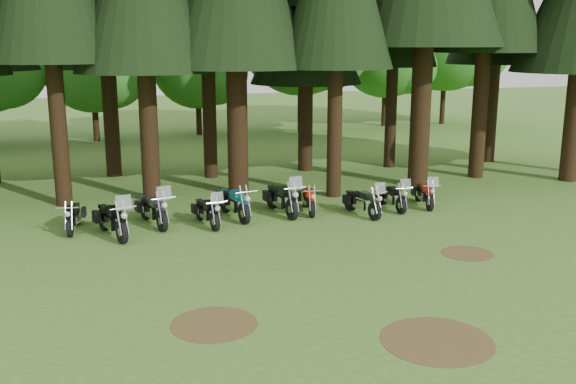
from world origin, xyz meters
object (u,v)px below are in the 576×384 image
at_px(motorcycle_7, 362,203).
at_px(motorcycle_0, 73,217).
at_px(motorcycle_5, 282,200).
at_px(motorcycle_9, 424,195).
at_px(motorcycle_4, 234,204).
at_px(motorcycle_8, 392,197).
at_px(motorcycle_3, 207,212).
at_px(motorcycle_1, 112,221).
at_px(motorcycle_6, 308,200).
at_px(motorcycle_2, 153,210).

bearing_deg(motorcycle_7, motorcycle_0, 162.92).
relative_size(motorcycle_5, motorcycle_9, 1.21).
distance_m(motorcycle_4, motorcycle_7, 4.28).
xyz_separation_m(motorcycle_0, motorcycle_8, (10.55, -0.48, 0.01)).
relative_size(motorcycle_0, motorcycle_3, 0.97).
relative_size(motorcycle_3, motorcycle_5, 0.85).
distance_m(motorcycle_5, motorcycle_9, 5.17).
distance_m(motorcycle_0, motorcycle_1, 1.55).
height_order(motorcycle_1, motorcycle_7, motorcycle_1).
bearing_deg(motorcycle_1, motorcycle_6, -7.37).
bearing_deg(motorcycle_6, motorcycle_9, 4.05).
bearing_deg(motorcycle_8, motorcycle_9, 2.37).
xyz_separation_m(motorcycle_0, motorcycle_7, (9.23, -0.96, 0.03)).
xyz_separation_m(motorcycle_3, motorcycle_9, (7.80, 0.26, -0.01)).
bearing_deg(motorcycle_9, motorcycle_4, -171.26).
distance_m(motorcycle_3, motorcycle_4, 1.20).
bearing_deg(motorcycle_3, motorcycle_2, 152.90).
distance_m(motorcycle_1, motorcycle_9, 10.74).
distance_m(motorcycle_8, motorcycle_9, 1.30).
bearing_deg(motorcycle_3, motorcycle_5, 4.46).
height_order(motorcycle_4, motorcycle_5, motorcycle_5).
distance_m(motorcycle_7, motorcycle_8, 1.40).
relative_size(motorcycle_3, motorcycle_7, 0.98).
bearing_deg(motorcycle_3, motorcycle_1, 178.05).
distance_m(motorcycle_2, motorcycle_6, 5.23).
distance_m(motorcycle_3, motorcycle_7, 5.20).
bearing_deg(motorcycle_4, motorcycle_2, 172.43).
distance_m(motorcycle_1, motorcycle_5, 5.67).
height_order(motorcycle_2, motorcycle_5, motorcycle_5).
bearing_deg(motorcycle_3, motorcycle_9, -7.69).
distance_m(motorcycle_0, motorcycle_9, 11.85).
bearing_deg(motorcycle_8, motorcycle_5, 171.62).
bearing_deg(motorcycle_2, motorcycle_3, -30.85).
bearing_deg(motorcycle_9, motorcycle_0, -170.03).
bearing_deg(motorcycle_9, motorcycle_3, -166.19).
bearing_deg(motorcycle_8, motorcycle_2, 176.45).
bearing_deg(motorcycle_7, motorcycle_3, 165.57).
distance_m(motorcycle_6, motorcycle_9, 4.22).
bearing_deg(motorcycle_5, motorcycle_3, -173.36).
height_order(motorcycle_2, motorcycle_3, motorcycle_2).
relative_size(motorcycle_2, motorcycle_7, 1.13).
bearing_deg(motorcycle_5, motorcycle_1, -176.68).
xyz_separation_m(motorcycle_3, motorcycle_5, (2.65, 0.66, 0.07)).
relative_size(motorcycle_7, motorcycle_9, 1.05).
height_order(motorcycle_2, motorcycle_6, motorcycle_2).
height_order(motorcycle_2, motorcycle_9, motorcycle_2).
relative_size(motorcycle_2, motorcycle_6, 1.19).
bearing_deg(motorcycle_6, motorcycle_8, 0.09).
xyz_separation_m(motorcycle_1, motorcycle_7, (8.10, 0.10, -0.06)).
bearing_deg(motorcycle_1, motorcycle_0, 120.58).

